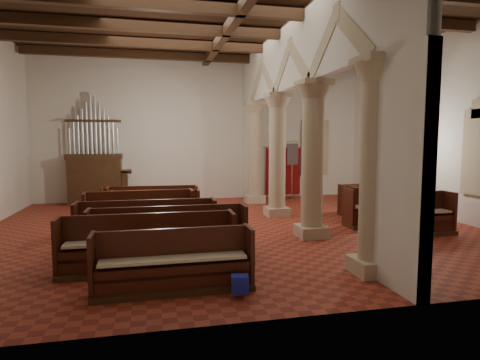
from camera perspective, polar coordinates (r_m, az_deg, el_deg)
name	(u,v)px	position (r m, az deg, el deg)	size (l,w,h in m)	color
floor	(233,228)	(11.76, -0.95, -6.82)	(14.00, 14.00, 0.00)	maroon
ceiling	(233,15)	(11.99, -1.00, 22.42)	(14.00, 14.00, 0.00)	#321C10
wall_back	(205,130)	(17.41, -4.93, 7.16)	(14.00, 0.02, 6.00)	beige
wall_front	(319,108)	(5.75, 11.18, 10.07)	(14.00, 0.02, 6.00)	beige
wall_right	(446,126)	(14.60, 27.28, 6.84)	(0.02, 12.00, 6.00)	beige
ceiling_beams	(233,22)	(11.94, -1.00, 21.59)	(13.80, 11.80, 0.30)	#3B2512
arcade	(293,105)	(12.01, 7.61, 10.48)	(0.90, 11.90, 6.00)	tan
window_right_b	(398,149)	(16.59, 21.58, 4.09)	(0.03, 1.00, 2.20)	#367B62
window_back	(314,148)	(18.71, 10.51, 4.54)	(1.00, 0.03, 2.20)	#367B62
pipe_organ	(95,170)	(16.94, -19.92, 1.37)	(2.10, 0.85, 4.40)	#3B2512
lectern	(125,189)	(16.89, -16.08, -1.22)	(0.60, 0.61, 1.40)	#382212
dossal_curtain	(283,171)	(18.17, 6.16, 1.30)	(1.80, 0.07, 2.17)	maroon
processional_banner	(292,180)	(17.60, 7.41, 0.03)	(0.57, 0.72, 2.59)	#3B2512
hymnal_box_a	(240,284)	(6.69, -0.01, -14.53)	(0.27, 0.22, 0.27)	navy
hymnal_box_b	(207,234)	(9.91, -4.71, -7.70)	(0.32, 0.26, 0.32)	#153196
hymnal_box_c	(179,230)	(10.39, -8.67, -7.10)	(0.32, 0.26, 0.32)	#191698
tube_heater_a	(148,275)	(7.49, -12.93, -13.07)	(0.11, 0.11, 1.13)	white
tube_heater_b	(130,254)	(8.92, -15.35, -10.06)	(0.09, 0.09, 0.85)	white
nave_pew_0	(174,271)	(7.05, -9.36, -12.61)	(2.69, 0.71, 1.04)	#3B2512
nave_pew_1	(149,252)	(8.15, -12.84, -10.00)	(3.38, 0.79, 1.11)	#3B2512
nave_pew_2	(169,242)	(8.88, -10.07, -8.62)	(3.37, 0.77, 1.12)	#3B2512
nave_pew_3	(147,233)	(9.75, -13.04, -7.34)	(3.24, 0.81, 1.14)	#3B2512
nave_pew_4	(156,228)	(10.41, -11.90, -6.75)	(3.04, 0.70, 1.00)	#3B2512
nave_pew_5	(140,218)	(11.70, -14.02, -5.21)	(3.03, 0.90, 1.12)	#3B2512
nave_pew_6	(156,213)	(12.52, -11.89, -4.59)	(2.71, 0.87, 1.03)	#3B2512
nave_pew_7	(153,208)	(13.24, -12.28, -3.98)	(2.90, 0.87, 1.07)	#3B2512
nave_pew_8	(143,205)	(14.33, -13.57, -3.45)	(2.82, 0.70, 0.95)	#3B2512
aisle_pew_0	(417,220)	(11.94, 23.89, -5.23)	(2.01, 0.80, 1.15)	#3B2512
aisle_pew_1	(380,213)	(12.61, 19.25, -4.50)	(2.09, 0.78, 1.15)	#3B2512
aisle_pew_2	(378,207)	(13.80, 18.98, -3.71)	(1.79, 0.73, 1.08)	#3B2512
aisle_pew_3	(368,204)	(14.45, 17.78, -3.32)	(1.99, 0.71, 1.05)	#3B2512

